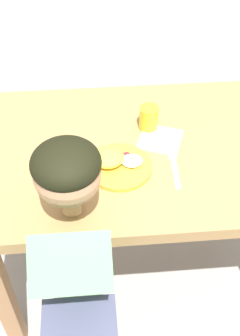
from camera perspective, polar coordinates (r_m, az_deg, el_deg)
name	(u,v)px	position (r m, az deg, el deg)	size (l,w,h in m)	color
ground_plane	(139,267)	(2.00, 2.53, -13.14)	(8.00, 8.00, 0.00)	#989492
dining_table	(144,169)	(1.49, 3.31, -0.12)	(1.16, 0.71, 0.75)	#9C7647
plate	(116,162)	(1.33, -0.49, 0.75)	(0.21, 0.21, 0.05)	gold
fork	(174,166)	(1.35, 7.28, 0.25)	(0.03, 0.20, 0.01)	silver
spoon	(65,154)	(1.38, -7.35, 1.83)	(0.09, 0.23, 0.02)	#AA8648
drinking_cup	(149,118)	(1.46, 3.89, 6.70)	(0.06, 0.06, 0.09)	gold
person	(78,294)	(1.32, -5.62, -16.49)	(0.22, 0.51, 1.01)	#4A4D6B
napkin	(160,139)	(1.44, 5.41, 3.86)	(0.14, 0.13, 0.00)	white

